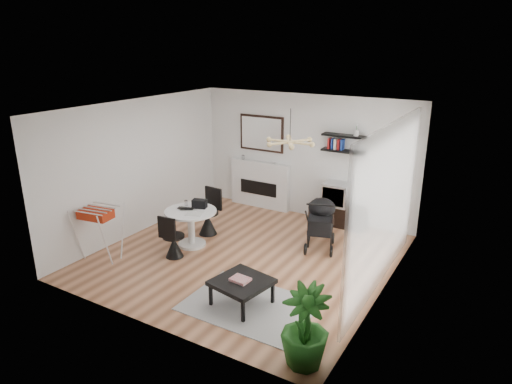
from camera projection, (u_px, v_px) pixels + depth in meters
The scene contains 25 objects.
floor at pixel (246, 256), 8.37m from camera, with size 5.00×5.00×0.00m, color brown.
ceiling at pixel (245, 108), 7.52m from camera, with size 5.00×5.00×0.00m, color white.
wall_back at pixel (305, 156), 9.99m from camera, with size 5.00×5.00×0.00m, color white.
wall_left at pixel (140, 167), 9.15m from camera, with size 5.00×5.00×0.00m, color white.
wall_right at pixel (389, 212), 6.74m from camera, with size 5.00×5.00×0.00m, color white.
sheer_curtain at pixel (386, 207), 6.95m from camera, with size 0.04×3.60×2.60m, color white.
fireplace at pixel (260, 179), 10.66m from camera, with size 1.50×0.17×2.16m.
shelf_lower at pixel (343, 151), 9.37m from camera, with size 0.90×0.25×0.04m, color black.
shelf_upper at pixel (344, 136), 9.27m from camera, with size 0.90×0.25×0.04m, color black.
pendant_lamp at pixel (290, 142), 7.60m from camera, with size 0.90×0.90×0.10m, color tan, non-canonical shape.
tv_console at pixel (338, 215), 9.73m from camera, with size 1.19×0.41×0.44m, color black.
crt_tv at pixel (337, 194), 9.60m from camera, with size 0.55×0.48×0.48m.
dining_table at pixel (191, 222), 8.66m from camera, with size 0.98×0.98×0.72m.
laptop at pixel (185, 210), 8.60m from camera, with size 0.32×0.21×0.03m, color black.
black_bag at pixel (200, 204), 8.70m from camera, with size 0.27×0.16×0.16m, color black.
newspaper at pixel (194, 213), 8.42m from camera, with size 0.31×0.25×0.01m, color white.
drinking_glass at pixel (186, 203), 8.83m from camera, with size 0.06×0.06×0.10m, color white.
chair_far at pixel (208, 220), 9.25m from camera, with size 0.45×0.46×0.94m.
chair_near at pixel (173, 244), 8.24m from camera, with size 0.40×0.41×0.83m.
drying_rack at pixel (100, 232), 8.11m from camera, with size 0.74×0.71×0.99m.
stroller at pixel (321, 225), 8.59m from camera, with size 0.76×0.95×1.05m.
rug at pixel (249, 305), 6.80m from camera, with size 1.86×1.34×0.01m, color #A4A4A4.
coffee_table at pixel (242, 283), 6.72m from camera, with size 0.89×0.89×0.39m.
magazines at pixel (240, 279), 6.69m from camera, with size 0.27×0.22×0.04m, color #B92E35.
potted_plant at pixel (305, 327), 5.42m from camera, with size 0.59×0.59×1.05m, color #1E5B1A.
Camera 1 is at (4.01, -6.42, 3.75)m, focal length 32.00 mm.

